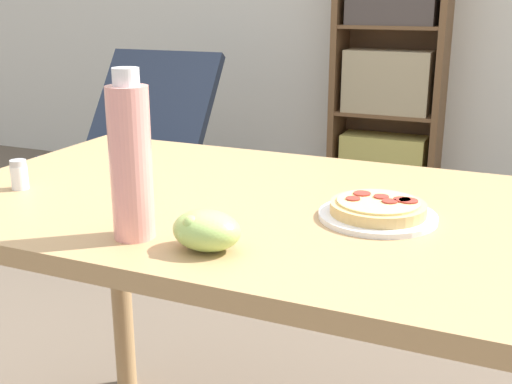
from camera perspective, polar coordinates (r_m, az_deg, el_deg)
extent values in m
cube|color=tan|center=(1.27, -0.65, -1.33)|extent=(1.25, 0.77, 0.03)
cylinder|color=tan|center=(1.94, -11.99, -7.31)|extent=(0.06, 0.06, 0.74)
cylinder|color=white|center=(1.17, 10.75, -2.11)|extent=(0.21, 0.21, 0.01)
cylinder|color=#DBB26B|center=(1.16, 10.79, -1.42)|extent=(0.17, 0.17, 0.02)
cylinder|color=#EACC7A|center=(1.16, 10.82, -0.85)|extent=(0.15, 0.15, 0.00)
cylinder|color=#A83328|center=(1.19, 9.41, -0.12)|extent=(0.03, 0.03, 0.00)
cylinder|color=#A83328|center=(1.18, 11.07, -0.40)|extent=(0.03, 0.03, 0.00)
cylinder|color=#A83328|center=(1.16, 13.40, -0.75)|extent=(0.03, 0.03, 0.00)
cylinder|color=#A83328|center=(1.17, 12.84, -0.66)|extent=(0.03, 0.03, 0.00)
cylinder|color=#A83328|center=(1.16, 8.62, -0.58)|extent=(0.03, 0.03, 0.00)
cylinder|color=#A83328|center=(1.15, 11.79, -0.81)|extent=(0.03, 0.03, 0.00)
ellipsoid|color=#A8CC66|center=(1.00, -4.41, -3.42)|extent=(0.11, 0.09, 0.06)
sphere|color=#A8CC66|center=(0.99, -5.79, -2.85)|extent=(0.03, 0.03, 0.03)
sphere|color=#A8CC66|center=(0.99, -6.30, -3.83)|extent=(0.02, 0.02, 0.02)
sphere|color=#A8CC66|center=(1.05, -4.01, -3.65)|extent=(0.02, 0.02, 0.02)
sphere|color=#A8CC66|center=(1.01, -5.47, -3.85)|extent=(0.02, 0.02, 0.02)
sphere|color=#A8CC66|center=(0.98, -4.73, -3.20)|extent=(0.03, 0.03, 0.03)
sphere|color=#A8CC66|center=(0.99, -4.87, -3.21)|extent=(0.03, 0.03, 0.03)
sphere|color=#A8CC66|center=(1.02, -3.86, -3.47)|extent=(0.02, 0.02, 0.02)
sphere|color=#A8CC66|center=(1.04, -3.78, -3.42)|extent=(0.03, 0.03, 0.03)
cylinder|color=pink|center=(1.05, -11.06, 2.47)|extent=(0.07, 0.07, 0.25)
cylinder|color=white|center=(1.02, -11.51, 10.01)|extent=(0.04, 0.04, 0.03)
cylinder|color=white|center=(1.41, -20.28, 1.22)|extent=(0.03, 0.03, 0.05)
cylinder|color=#B7B7BC|center=(1.40, -20.41, 2.43)|extent=(0.03, 0.03, 0.01)
cube|color=slate|center=(3.39, -10.65, -2.37)|extent=(0.61, 0.56, 0.10)
cube|color=#2D384C|center=(3.24, -11.73, 2.39)|extent=(0.66, 0.51, 0.14)
cube|color=#2D384C|center=(3.44, -9.11, 7.52)|extent=(0.66, 0.42, 0.55)
cube|color=brown|center=(3.85, 7.43, 10.82)|extent=(0.04, 0.30, 1.50)
cube|color=brown|center=(3.73, 16.21, 10.10)|extent=(0.04, 0.30, 1.50)
cube|color=brown|center=(3.92, 12.21, 10.69)|extent=(0.62, 0.01, 1.50)
cube|color=brown|center=(3.93, 11.12, -0.15)|extent=(0.55, 0.28, 0.02)
cube|color=#CCBC5B|center=(3.86, 11.20, 2.39)|extent=(0.48, 0.21, 0.35)
cube|color=brown|center=(3.81, 11.54, 6.86)|extent=(0.55, 0.28, 0.02)
cube|color=tan|center=(3.77, 11.63, 9.58)|extent=(0.48, 0.21, 0.35)
cube|color=brown|center=(3.76, 11.99, 14.18)|extent=(0.55, 0.28, 0.02)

